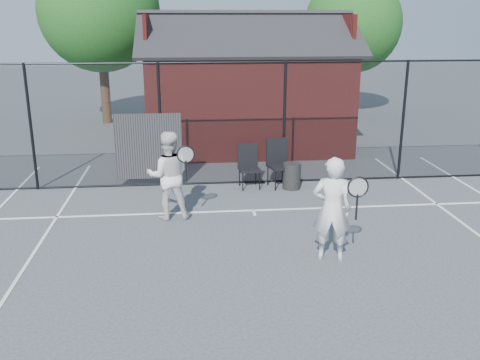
{
  "coord_description": "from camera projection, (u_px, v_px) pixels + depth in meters",
  "views": [
    {
      "loc": [
        -1.34,
        -7.71,
        3.98
      ],
      "look_at": [
        -0.42,
        1.68,
        1.1
      ],
      "focal_mm": 40.0,
      "sensor_mm": 36.0,
      "label": 1
    }
  ],
  "objects": [
    {
      "name": "ground",
      "position": [
        276.0,
        275.0,
        8.62
      ],
      "size": [
        80.0,
        80.0,
        0.0
      ],
      "primitive_type": "plane",
      "color": "#3E4347",
      "rests_on": "ground"
    },
    {
      "name": "court_lines",
      "position": [
        291.0,
        318.0,
        7.36
      ],
      "size": [
        11.02,
        18.0,
        0.01
      ],
      "color": "white",
      "rests_on": "ground"
    },
    {
      "name": "fence",
      "position": [
        231.0,
        126.0,
        12.93
      ],
      "size": [
        22.04,
        3.0,
        3.0
      ],
      "color": "black",
      "rests_on": "ground"
    },
    {
      "name": "clubhouse",
      "position": [
        246.0,
        96.0,
        16.77
      ],
      "size": [
        6.5,
        4.36,
        4.19
      ],
      "color": "maroon",
      "rests_on": "ground"
    },
    {
      "name": "tree_left",
      "position": [
        99.0,
        11.0,
        19.83
      ],
      "size": [
        4.48,
        4.48,
        6.44
      ],
      "color": "#352315",
      "rests_on": "ground"
    },
    {
      "name": "tree_right",
      "position": [
        353.0,
        24.0,
        21.86
      ],
      "size": [
        3.97,
        3.97,
        5.7
      ],
      "color": "#352315",
      "rests_on": "ground"
    },
    {
      "name": "player_front",
      "position": [
        332.0,
        209.0,
        8.93
      ],
      "size": [
        0.85,
        0.67,
        1.81
      ],
      "color": "silver",
      "rests_on": "ground"
    },
    {
      "name": "player_back",
      "position": [
        169.0,
        175.0,
        10.83
      ],
      "size": [
        1.0,
        0.74,
        1.81
      ],
      "color": "silver",
      "rests_on": "ground"
    },
    {
      "name": "chair_left",
      "position": [
        280.0,
        164.0,
        12.91
      ],
      "size": [
        0.68,
        0.7,
        1.15
      ],
      "primitive_type": "cube",
      "rotation": [
        0.0,
        0.0,
        0.26
      ],
      "color": "black",
      "rests_on": "ground"
    },
    {
      "name": "chair_right",
      "position": [
        249.0,
        167.0,
        12.86
      ],
      "size": [
        0.54,
        0.56,
        1.03
      ],
      "primitive_type": "cube",
      "rotation": [
        0.0,
        0.0,
        0.1
      ],
      "color": "black",
      "rests_on": "ground"
    },
    {
      "name": "waste_bin",
      "position": [
        292.0,
        176.0,
        12.87
      ],
      "size": [
        0.44,
        0.44,
        0.63
      ],
      "primitive_type": "cylinder",
      "rotation": [
        0.0,
        0.0,
        0.02
      ],
      "color": "black",
      "rests_on": "ground"
    }
  ]
}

